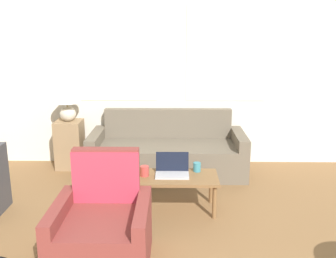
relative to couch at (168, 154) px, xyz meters
name	(u,v)px	position (x,y,z in m)	size (l,w,h in m)	color
wall_back	(178,71)	(0.14, 0.43, 1.06)	(7.00, 0.06, 2.60)	silver
couch	(168,154)	(0.00, 0.00, 0.00)	(2.03, 0.82, 0.80)	#665B4C
armchair	(103,232)	(-0.50, -2.13, 0.02)	(0.77, 0.76, 0.90)	brown
side_table	(70,144)	(-1.35, 0.15, 0.08)	(0.35, 0.35, 0.66)	#937551
table_lamp	(67,99)	(-1.35, 0.15, 0.71)	(0.38, 0.38, 0.46)	beige
coffee_table	(169,180)	(0.03, -1.16, 0.08)	(1.03, 0.48, 0.38)	brown
laptop	(172,170)	(0.07, -1.11, 0.18)	(0.35, 0.26, 0.22)	#B7B7BC
cup_navy	(132,173)	(-0.35, -1.17, 0.17)	(0.09, 0.09, 0.08)	gold
cup_yellow	(197,167)	(0.33, -1.01, 0.18)	(0.08, 0.08, 0.10)	teal
cup_white	(144,171)	(-0.22, -1.15, 0.18)	(0.09, 0.09, 0.11)	#B23D38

